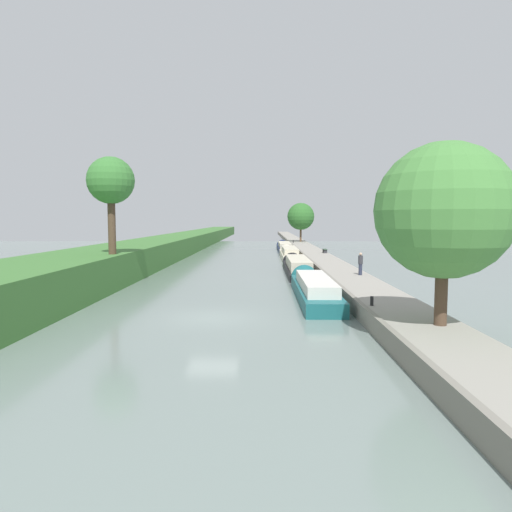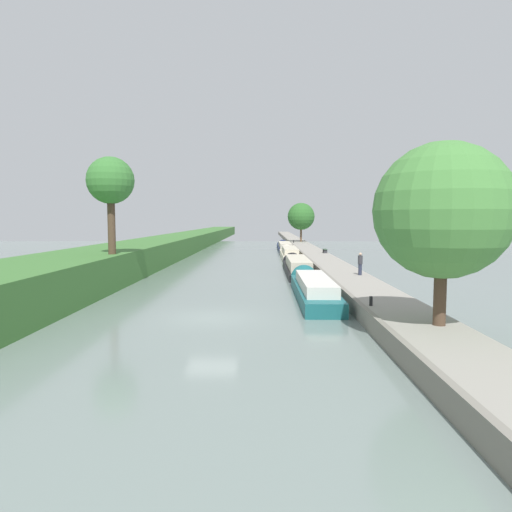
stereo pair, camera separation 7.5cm
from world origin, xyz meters
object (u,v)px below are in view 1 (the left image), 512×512
object	(u,v)px
narrowboat_cream	(289,253)
mooring_bollard_far	(293,241)
narrowboat_black	(297,266)
person_walking	(360,263)
narrowboat_teal	(313,288)
narrowboat_navy	(284,247)
park_bench	(325,250)
mooring_bollard_near	(372,301)

from	to	relation	value
narrowboat_cream	mooring_bollard_far	bearing A→B (deg)	84.96
narrowboat_black	mooring_bollard_far	distance (m)	37.48
narrowboat_black	person_walking	xyz separation A→B (m)	(4.03, -8.94, 1.12)
narrowboat_teal	narrowboat_navy	bearing A→B (deg)	89.83
narrowboat_cream	park_bench	size ratio (longest dim) A/B	9.23
narrowboat_black	park_bench	bearing A→B (deg)	71.79
narrowboat_navy	person_walking	size ratio (longest dim) A/B	9.43
narrowboat_navy	person_walking	distance (m)	39.70
narrowboat_cream	park_bench	xyz separation A→B (m)	(4.26, -2.18, 0.57)
narrowboat_black	mooring_bollard_near	bearing A→B (deg)	-84.37
mooring_bollard_near	narrowboat_navy	bearing A→B (deg)	92.10
mooring_bollard_far	narrowboat_teal	bearing A→B (deg)	-92.26
narrowboat_black	park_bench	size ratio (longest dim) A/B	9.58
narrowboat_black	person_walking	distance (m)	9.88
person_walking	mooring_bollard_far	xyz separation A→B (m)	(-1.97, 46.37, -0.65)
narrowboat_black	narrowboat_navy	size ratio (longest dim) A/B	0.92
narrowboat_navy	narrowboat_teal	bearing A→B (deg)	-90.17
narrowboat_navy	mooring_bollard_far	size ratio (longest dim) A/B	34.80
narrowboat_teal	mooring_bollard_far	distance (m)	51.11
person_walking	park_bench	xyz separation A→B (m)	(0.36, 22.30, -0.53)
narrowboat_teal	mooring_bollard_near	distance (m)	7.55
narrowboat_teal	mooring_bollard_near	bearing A→B (deg)	-74.51
narrowboat_teal	person_walking	world-z (taller)	person_walking
narrowboat_teal	mooring_bollard_far	size ratio (longest dim) A/B	29.10
narrowboat_navy	mooring_bollard_near	world-z (taller)	narrowboat_navy
narrowboat_teal	narrowboat_cream	bearing A→B (deg)	89.84
narrowboat_cream	mooring_bollard_far	world-z (taller)	narrowboat_cream
narrowboat_teal	park_bench	size ratio (longest dim) A/B	8.73
narrowboat_black	narrowboat_cream	world-z (taller)	narrowboat_cream
mooring_bollard_far	narrowboat_black	bearing A→B (deg)	-93.15
mooring_bollard_near	park_bench	xyz separation A→B (m)	(2.33, 34.27, 0.12)
narrowboat_teal	mooring_bollard_far	bearing A→B (deg)	87.74
mooring_bollard_near	mooring_bollard_far	bearing A→B (deg)	90.00
narrowboat_cream	mooring_bollard_near	size ratio (longest dim) A/B	30.77
narrowboat_black	narrowboat_navy	world-z (taller)	narrowboat_black
person_walking	mooring_bollard_near	distance (m)	12.15
narrowboat_navy	mooring_bollard_near	xyz separation A→B (m)	(1.88, -51.46, 0.52)
narrowboat_navy	person_walking	bearing A→B (deg)	-84.42
mooring_bollard_near	park_bench	distance (m)	34.35
narrowboat_teal	narrowboat_navy	world-z (taller)	narrowboat_teal
narrowboat_navy	narrowboat_cream	bearing A→B (deg)	-90.18
person_walking	park_bench	distance (m)	22.31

